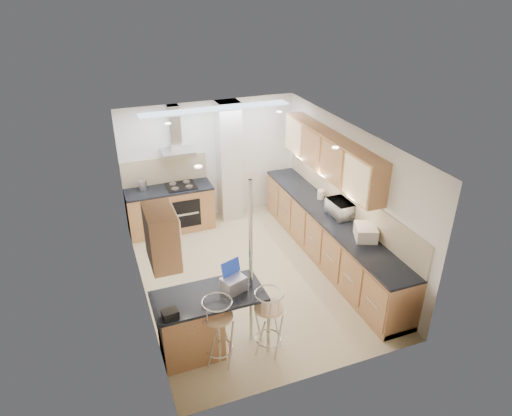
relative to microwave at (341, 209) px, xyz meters
name	(u,v)px	position (x,y,z in m)	size (l,w,h in m)	color
ground	(251,275)	(-1.63, 0.11, -1.06)	(4.80, 4.80, 0.00)	tan
room_shell	(261,184)	(-1.31, 0.49, 0.48)	(3.64, 4.84, 2.51)	white
right_counter	(329,237)	(-0.13, 0.11, -0.60)	(0.63, 4.40, 0.92)	#A76B42
back_counter	(171,209)	(-2.58, 2.21, -0.60)	(1.70, 0.63, 0.92)	#A76B42
peninsula	(210,323)	(-2.76, -1.34, -0.59)	(1.47, 0.72, 0.94)	#A76B42
microwave	(341,209)	(0.00, 0.00, 0.00)	(0.51, 0.35, 0.28)	white
laptop	(233,284)	(-2.41, -1.36, -0.02)	(0.30, 0.23, 0.21)	#A1A3A9
bag	(170,314)	(-3.31, -1.60, -0.07)	(0.20, 0.14, 0.11)	black
bar_stool_near	(218,332)	(-2.71, -1.60, -0.55)	(0.42, 0.42, 1.03)	tan
bar_stool_end	(269,323)	(-2.02, -1.66, -0.55)	(0.41, 0.41, 1.01)	tan
jar_a	(321,195)	(0.00, 0.72, -0.06)	(0.12, 0.12, 0.17)	silver
jar_b	(321,193)	(0.03, 0.78, -0.06)	(0.11, 0.11, 0.15)	silver
jar_c	(342,214)	(-0.04, -0.12, -0.04)	(0.14, 0.14, 0.20)	beige
jar_d	(340,217)	(-0.11, -0.17, -0.07)	(0.10, 0.10, 0.15)	white
bread_bin	(366,232)	(-0.01, -0.80, -0.03)	(0.33, 0.41, 0.22)	silver
kettle	(143,185)	(-3.06, 2.28, -0.04)	(0.16, 0.16, 0.21)	#BABDBF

